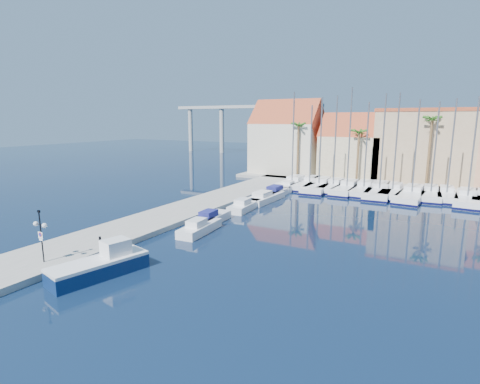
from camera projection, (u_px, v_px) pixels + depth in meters
name	position (u px, v px, depth m)	size (l,w,h in m)	color
ground	(163.00, 272.00, 25.70)	(260.00, 260.00, 0.00)	black
quay_west	(181.00, 212.00, 41.52)	(6.00, 77.00, 0.50)	gray
shore_north	(401.00, 181.00, 62.08)	(54.00, 16.00, 0.50)	gray
lamp_post	(40.00, 228.00, 25.78)	(1.27, 0.36, 3.75)	black
bollard	(100.00, 240.00, 30.35)	(0.19, 0.19, 0.49)	black
fishing_boat	(102.00, 265.00, 25.08)	(3.62, 6.74, 2.25)	#0D234F
motorboat_west_0	(199.00, 228.00, 34.55)	(2.17, 5.59, 1.40)	white
motorboat_west_1	(211.00, 218.00, 37.80)	(2.05, 5.55, 1.40)	white
motorboat_west_2	(244.00, 205.00, 43.39)	(2.26, 5.96, 1.40)	white
motorboat_west_3	(264.00, 197.00, 47.81)	(2.63, 7.31, 1.40)	white
motorboat_west_4	(276.00, 191.00, 51.82)	(2.35, 6.73, 1.40)	white
motorboat_west_5	(289.00, 186.00, 55.68)	(2.40, 6.33, 1.40)	white
sailboat_0	(293.00, 183.00, 58.29)	(2.87, 10.57, 14.34)	white
sailboat_1	(311.00, 184.00, 57.64)	(3.32, 10.39, 12.37)	white
sailboat_2	(320.00, 185.00, 56.31)	(4.00, 12.11, 13.43)	white
sailboat_3	(334.00, 186.00, 55.47)	(3.09, 9.34, 13.65)	white
sailboat_4	(348.00, 188.00, 54.14)	(2.98, 10.41, 14.65)	white
sailboat_5	(364.00, 189.00, 53.50)	(2.83, 10.33, 12.69)	white
sailboat_6	(380.00, 190.00, 52.24)	(3.60, 12.16, 13.70)	white
sailboat_7	(393.00, 191.00, 51.55)	(2.93, 9.93, 13.76)	white
sailboat_8	(413.00, 194.00, 49.69)	(4.02, 11.88, 12.83)	white
sailboat_9	(431.00, 194.00, 49.83)	(2.93, 9.32, 12.55)	white
sailboat_10	(446.00, 194.00, 49.21)	(2.68, 8.87, 12.90)	white
sailboat_11	(468.00, 198.00, 47.14)	(3.43, 10.85, 13.05)	white
building_0	(287.00, 140.00, 69.55)	(12.30, 9.00, 13.50)	beige
building_1	(352.00, 149.00, 64.06)	(10.30, 8.00, 11.00)	tan
building_2	(424.00, 145.00, 59.50)	(14.20, 10.20, 11.50)	tan
palm_0	(299.00, 127.00, 62.86)	(2.60, 2.60, 10.15)	brown
palm_1	(359.00, 134.00, 58.28)	(2.60, 2.60, 9.15)	brown
palm_2	(432.00, 122.00, 53.15)	(2.60, 2.60, 11.15)	brown
viaduct	(241.00, 120.00, 112.72)	(48.00, 2.20, 14.45)	#9E9E99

